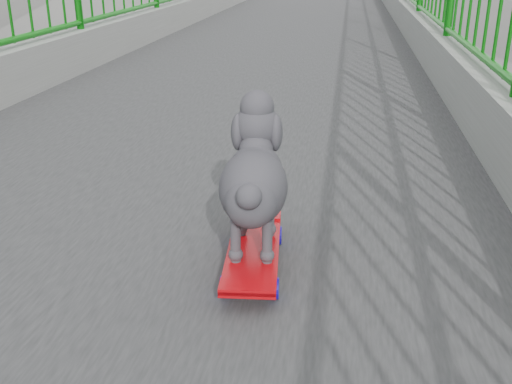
{
  "coord_description": "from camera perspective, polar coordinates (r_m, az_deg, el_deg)",
  "views": [
    {
      "loc": [
        0.69,
        -0.6,
        7.86
      ],
      "look_at": [
        0.45,
        0.98,
        7.22
      ],
      "focal_mm": 42.0,
      "sensor_mm": 36.0,
      "label": 1
    }
  ],
  "objects": [
    {
      "name": "poodle",
      "position": [
        1.68,
        -0.2,
        1.37
      ],
      "size": [
        0.22,
        0.46,
        0.38
      ],
      "rotation": [
        0.0,
        0.0,
        0.09
      ],
      "color": "#2F2D32",
      "rests_on": "skateboard"
    },
    {
      "name": "skateboard",
      "position": [
        1.75,
        -0.24,
        -5.78
      ],
      "size": [
        0.19,
        0.51,
        0.07
      ],
      "rotation": [
        0.0,
        0.0,
        0.09
      ],
      "color": "red",
      "rests_on": "footbridge"
    }
  ]
}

